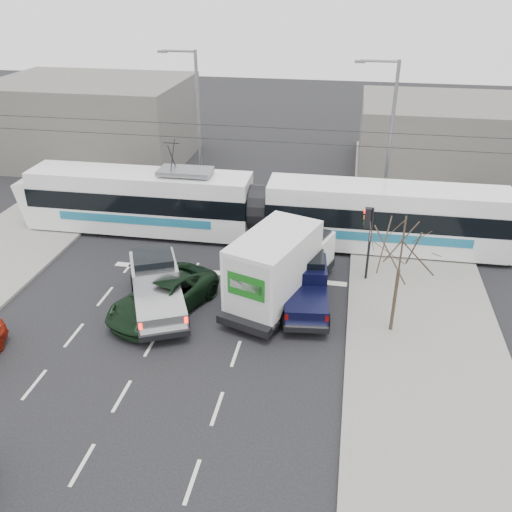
% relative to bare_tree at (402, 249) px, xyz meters
% --- Properties ---
extents(ground, '(120.00, 120.00, 0.00)m').
position_rel_bare_tree_xyz_m(ground, '(-7.60, -2.50, -3.79)').
color(ground, black).
rests_on(ground, ground).
extents(sidewalk_right, '(6.00, 60.00, 0.15)m').
position_rel_bare_tree_xyz_m(sidewalk_right, '(1.40, -2.50, -3.72)').
color(sidewalk_right, gray).
rests_on(sidewalk_right, ground).
extents(rails, '(60.00, 1.60, 0.03)m').
position_rel_bare_tree_xyz_m(rails, '(-7.60, 7.50, -3.78)').
color(rails, '#33302D').
rests_on(rails, ground).
extents(building_left, '(14.00, 10.00, 6.00)m').
position_rel_bare_tree_xyz_m(building_left, '(-21.60, 19.50, -0.79)').
color(building_left, '#66625C').
rests_on(building_left, ground).
extents(building_right, '(12.00, 10.00, 5.00)m').
position_rel_bare_tree_xyz_m(building_right, '(4.40, 21.50, -1.29)').
color(building_right, '#66625C').
rests_on(building_right, ground).
extents(bare_tree, '(2.40, 2.40, 5.00)m').
position_rel_bare_tree_xyz_m(bare_tree, '(0.00, 0.00, 0.00)').
color(bare_tree, '#47382B').
rests_on(bare_tree, ground).
extents(traffic_signal, '(0.44, 0.44, 3.60)m').
position_rel_bare_tree_xyz_m(traffic_signal, '(-1.13, 4.00, -1.05)').
color(traffic_signal, black).
rests_on(traffic_signal, ground).
extents(street_lamp_near, '(2.38, 0.25, 9.00)m').
position_rel_bare_tree_xyz_m(street_lamp_near, '(-0.29, 11.50, 1.32)').
color(street_lamp_near, slate).
rests_on(street_lamp_near, ground).
extents(street_lamp_far, '(2.38, 0.25, 9.00)m').
position_rel_bare_tree_xyz_m(street_lamp_far, '(-11.79, 13.50, 1.32)').
color(street_lamp_far, slate).
rests_on(street_lamp_far, ground).
extents(catenary, '(60.00, 0.20, 7.00)m').
position_rel_bare_tree_xyz_m(catenary, '(-7.60, 7.50, 0.09)').
color(catenary, black).
rests_on(catenary, ground).
extents(tram, '(25.38, 2.82, 5.18)m').
position_rel_bare_tree_xyz_m(tram, '(-6.80, 7.50, -1.95)').
color(tram, white).
rests_on(tram, ground).
extents(silver_pickup, '(4.21, 6.09, 2.11)m').
position_rel_bare_tree_xyz_m(silver_pickup, '(-10.02, 0.30, -2.74)').
color(silver_pickup, black).
rests_on(silver_pickup, ground).
extents(box_truck, '(4.49, 7.27, 3.44)m').
position_rel_bare_tree_xyz_m(box_truck, '(-4.79, 1.63, -2.09)').
color(box_truck, black).
rests_on(box_truck, ground).
extents(navy_pickup, '(2.34, 5.07, 2.06)m').
position_rel_bare_tree_xyz_m(navy_pickup, '(-3.63, 1.46, -2.77)').
color(navy_pickup, black).
rests_on(navy_pickup, ground).
extents(green_car, '(4.27, 5.95, 1.51)m').
position_rel_bare_tree_xyz_m(green_car, '(-9.56, -0.21, -3.04)').
color(green_car, black).
rests_on(green_car, ground).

